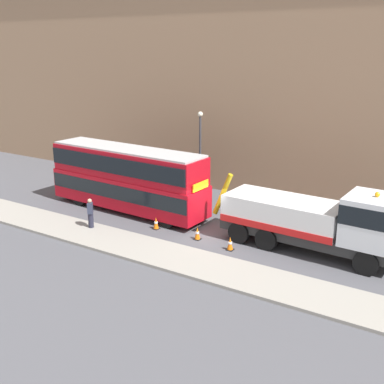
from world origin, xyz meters
The scene contains 10 objects.
ground_plane centered at (0.00, 0.00, 0.00)m, with size 120.00×120.00×0.00m, color #4C4C51.
near_kerb centered at (0.00, -4.20, 0.07)m, with size 60.00×2.80×0.15m, color gray.
building_facade centered at (0.00, 8.02, 8.07)m, with size 60.00×1.50×16.00m.
recovery_tow_truck centered at (5.83, 0.28, 1.76)m, with size 10.19×3.00×3.67m.
double_decker_bus centered at (-6.35, 0.30, 2.23)m, with size 11.12×2.99×4.06m.
pedestrian_onlooker centered at (-5.97, -3.48, 0.99)m, with size 0.43×0.48×1.71m.
traffic_cone_near_bus centered at (-2.92, -1.40, 0.34)m, with size 0.36×0.36×0.72m.
traffic_cone_midway centered at (-0.09, -1.47, 0.34)m, with size 0.36×0.36×0.72m.
traffic_cone_near_truck centered at (2.07, -1.77, 0.34)m, with size 0.36×0.36×0.72m.
street_lamp centered at (-4.38, 5.83, 3.47)m, with size 0.36×0.36×5.83m.
Camera 1 is at (12.50, -21.93, 9.97)m, focal length 44.64 mm.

